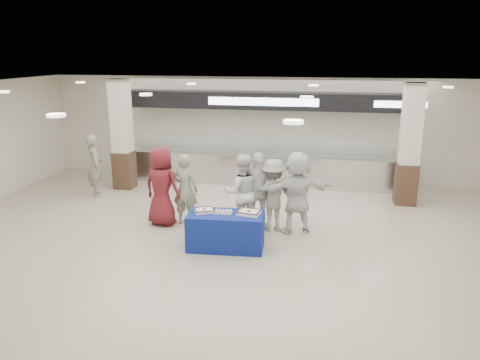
% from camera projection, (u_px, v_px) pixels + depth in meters
% --- Properties ---
extents(ground, '(14.00, 14.00, 0.00)m').
position_uv_depth(ground, '(225.00, 256.00, 9.33)').
color(ground, '#BDB6A1').
rests_on(ground, ground).
extents(serving_line, '(8.70, 0.85, 2.80)m').
position_uv_depth(serving_line, '(264.00, 147.00, 14.13)').
color(serving_line, silver).
rests_on(serving_line, ground).
extents(column_left, '(0.55, 0.55, 3.20)m').
position_uv_depth(column_left, '(122.00, 137.00, 13.62)').
color(column_left, '#382419').
rests_on(column_left, ground).
extents(column_right, '(0.55, 0.55, 3.20)m').
position_uv_depth(column_right, '(409.00, 148.00, 12.18)').
color(column_right, '#382419').
rests_on(column_right, ground).
extents(display_table, '(1.60, 0.88, 0.75)m').
position_uv_depth(display_table, '(226.00, 231.00, 9.64)').
color(display_table, navy).
rests_on(display_table, ground).
extents(sheet_cake_left, '(0.48, 0.44, 0.08)m').
position_uv_depth(sheet_cake_left, '(204.00, 210.00, 9.63)').
color(sheet_cake_left, white).
rests_on(sheet_cake_left, display_table).
extents(sheet_cake_right, '(0.49, 0.41, 0.09)m').
position_uv_depth(sheet_cake_right, '(249.00, 212.00, 9.50)').
color(sheet_cake_right, white).
rests_on(sheet_cake_right, display_table).
extents(cupcake_tray, '(0.38, 0.30, 0.06)m').
position_uv_depth(cupcake_tray, '(223.00, 212.00, 9.58)').
color(cupcake_tray, '#A6A7AB').
rests_on(cupcake_tray, display_table).
extents(civilian_maroon, '(1.02, 0.80, 1.86)m').
position_uv_depth(civilian_maroon, '(162.00, 186.00, 10.83)').
color(civilian_maroon, maroon).
rests_on(civilian_maroon, ground).
extents(soldier_a, '(0.66, 0.48, 1.70)m').
position_uv_depth(soldier_a, '(185.00, 189.00, 10.86)').
color(soldier_a, slate).
rests_on(soldier_a, ground).
extents(chef_tall, '(1.02, 0.90, 1.76)m').
position_uv_depth(chef_tall, '(242.00, 192.00, 10.54)').
color(chef_tall, white).
rests_on(chef_tall, ground).
extents(chef_short, '(1.06, 0.47, 1.79)m').
position_uv_depth(chef_short, '(259.00, 191.00, 10.57)').
color(chef_short, white).
rests_on(chef_short, ground).
extents(soldier_b, '(1.20, 0.90, 1.66)m').
position_uv_depth(soldier_b, '(273.00, 195.00, 10.50)').
color(soldier_b, slate).
rests_on(soldier_b, ground).
extents(civilian_white, '(1.81, 1.20, 1.87)m').
position_uv_depth(civilian_white, '(297.00, 192.00, 10.35)').
color(civilian_white, white).
rests_on(civilian_white, ground).
extents(soldier_bg, '(0.69, 0.76, 1.75)m').
position_uv_depth(soldier_bg, '(95.00, 166.00, 13.03)').
color(soldier_bg, slate).
rests_on(soldier_bg, ground).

